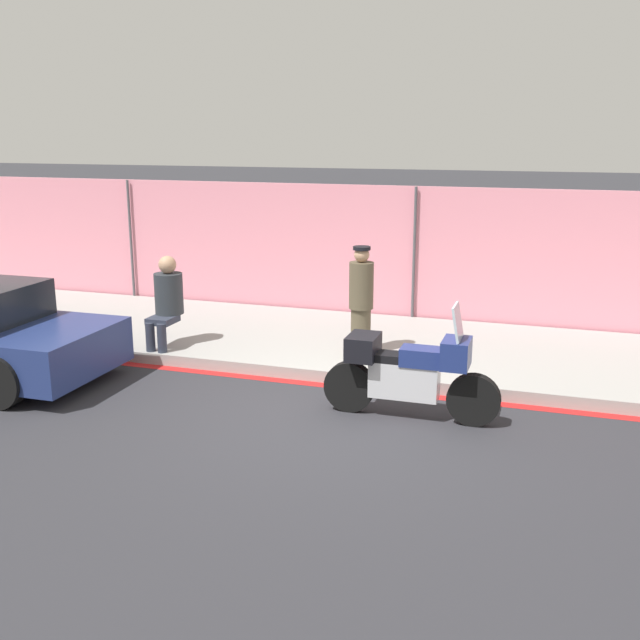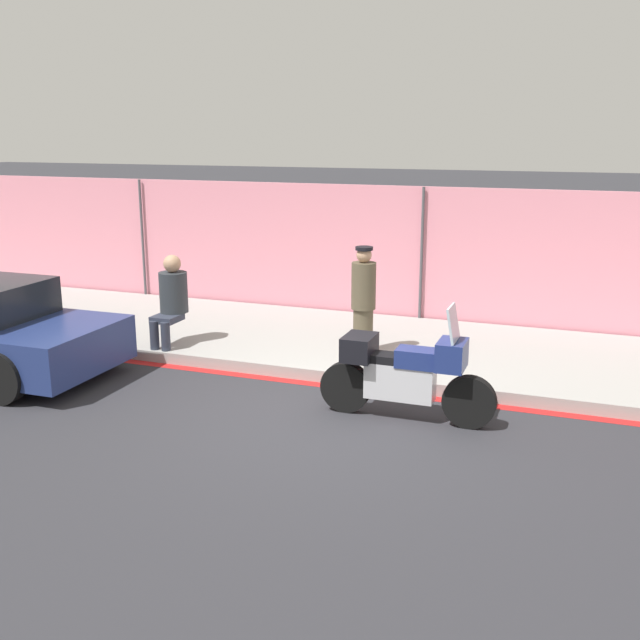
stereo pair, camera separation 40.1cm
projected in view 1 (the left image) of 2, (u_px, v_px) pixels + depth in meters
ground_plane at (332, 424)px, 8.99m from camera, size 120.00×120.00×0.00m
sidewalk at (390, 347)px, 11.86m from camera, size 42.44×3.49×0.17m
curb_paint_stripe at (360, 389)px, 10.19m from camera, size 42.44×0.18×0.01m
storefront_fence at (415, 257)px, 13.27m from camera, size 40.32×0.17×2.49m
motorcycle at (409, 372)px, 9.05m from camera, size 2.17×0.51×1.46m
officer_standing at (361, 299)px, 11.06m from camera, size 0.36×0.36×1.62m
person_seated_on_curb at (167, 297)px, 11.48m from camera, size 0.44×0.73×1.40m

